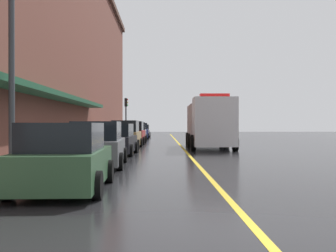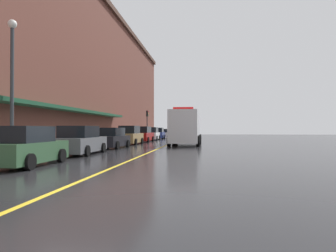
{
  "view_description": "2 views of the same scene",
  "coord_description": "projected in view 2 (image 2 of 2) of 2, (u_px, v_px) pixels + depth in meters",
  "views": [
    {
      "loc": [
        -1.48,
        -6.02,
        1.66
      ],
      "look_at": [
        -1.1,
        16.84,
        1.55
      ],
      "focal_mm": 43.31,
      "sensor_mm": 36.0,
      "label": 1
    },
    {
      "loc": [
        3.71,
        -7.62,
        1.56
      ],
      "look_at": [
        -0.67,
        27.17,
        1.93
      ],
      "focal_mm": 31.63,
      "sensor_mm": 36.0,
      "label": 2
    }
  ],
  "objects": [
    {
      "name": "ground_plane",
      "position": [
        172.0,
        143.0,
        32.81
      ],
      "size": [
        112.0,
        112.0,
        0.0
      ],
      "primitive_type": "plane",
      "color": "#232326"
    },
    {
      "name": "sidewalk_left",
      "position": [
        117.0,
        142.0,
        33.58
      ],
      "size": [
        2.4,
        70.0,
        0.15
      ],
      "primitive_type": "cube",
      "color": "gray",
      "rests_on": "ground"
    },
    {
      "name": "lane_center_stripe",
      "position": [
        172.0,
        143.0,
        32.81
      ],
      "size": [
        0.16,
        70.0,
        0.01
      ],
      "primitive_type": "cube",
      "color": "gold",
      "rests_on": "ground"
    },
    {
      "name": "brick_building_left",
      "position": [
        60.0,
        71.0,
        33.47
      ],
      "size": [
        11.59,
        64.0,
        16.26
      ],
      "color": "brown",
      "rests_on": "ground"
    },
    {
      "name": "parked_car_0",
      "position": [
        25.0,
        147.0,
        12.53
      ],
      "size": [
        2.22,
        4.3,
        1.69
      ],
      "rotation": [
        0.0,
        0.0,
        1.6
      ],
      "color": "#2D5133",
      "rests_on": "ground"
    },
    {
      "name": "parked_car_1",
      "position": [
        80.0,
        141.0,
        18.29
      ],
      "size": [
        2.24,
        4.88,
        1.76
      ],
      "rotation": [
        0.0,
        0.0,
        1.61
      ],
      "color": "#595B60",
      "rests_on": "ground"
    },
    {
      "name": "parked_car_2",
      "position": [
        111.0,
        139.0,
        24.22
      ],
      "size": [
        2.21,
        4.54,
        1.68
      ],
      "rotation": [
        0.0,
        0.0,
        1.54
      ],
      "color": "black",
      "rests_on": "ground"
    },
    {
      "name": "parked_car_3",
      "position": [
        130.0,
        136.0,
        30.12
      ],
      "size": [
        2.15,
        4.2,
        1.9
      ],
      "rotation": [
        0.0,
        0.0,
        1.54
      ],
      "color": "#A5844C",
      "rests_on": "ground"
    },
    {
      "name": "parked_car_4",
      "position": [
        143.0,
        135.0,
        36.11
      ],
      "size": [
        2.14,
        4.62,
        1.88
      ],
      "rotation": [
        0.0,
        0.0,
        1.56
      ],
      "color": "maroon",
      "rests_on": "ground"
    },
    {
      "name": "parked_car_5",
      "position": [
        152.0,
        134.0,
        42.25
      ],
      "size": [
        2.19,
        4.64,
        1.82
      ],
      "rotation": [
        0.0,
        0.0,
        1.6
      ],
      "color": "silver",
      "rests_on": "ground"
    },
    {
      "name": "parked_car_6",
      "position": [
        158.0,
        134.0,
        47.95
      ],
      "size": [
        2.23,
        4.63,
        1.79
      ],
      "rotation": [
        0.0,
        0.0,
        1.61
      ],
      "color": "navy",
      "rests_on": "ground"
    },
    {
      "name": "parked_car_7",
      "position": [
        164.0,
        134.0,
        54.04
      ],
      "size": [
        2.09,
        4.27,
        1.59
      ],
      "rotation": [
        0.0,
        0.0,
        1.61
      ],
      "color": "silver",
      "rests_on": "ground"
    },
    {
      "name": "box_truck",
      "position": [
        186.0,
        128.0,
        29.34
      ],
      "size": [
        2.97,
        8.45,
        3.51
      ],
      "rotation": [
        0.0,
        0.0,
        -1.58
      ],
      "color": "silver",
      "rests_on": "ground"
    },
    {
      "name": "parking_meter_0",
      "position": [
        80.0,
        136.0,
        21.55
      ],
      "size": [
        0.14,
        0.18,
        1.33
      ],
      "color": "#4C4C51",
      "rests_on": "sidewalk_left"
    },
    {
      "name": "parking_meter_1",
      "position": [
        115.0,
        134.0,
        30.06
      ],
      "size": [
        0.14,
        0.18,
        1.33
      ],
      "color": "#4C4C51",
      "rests_on": "sidewalk_left"
    },
    {
      "name": "street_lamp_left",
      "position": [
        12.0,
        73.0,
        14.89
      ],
      "size": [
        0.44,
        0.44,
        6.94
      ],
      "color": "#33383D",
      "rests_on": "sidewalk_left"
    },
    {
      "name": "traffic_light_near",
      "position": [
        147.0,
        119.0,
        46.16
      ],
      "size": [
        0.38,
        0.36,
        4.3
      ],
      "color": "#232326",
      "rests_on": "sidewalk_left"
    }
  ]
}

